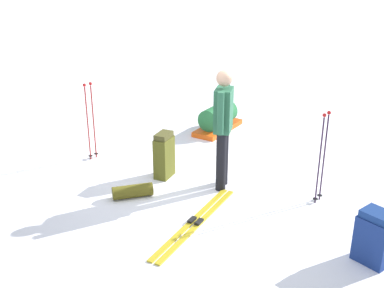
% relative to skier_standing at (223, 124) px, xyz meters
% --- Properties ---
extents(ground_plane, '(80.00, 80.00, 0.00)m').
position_rel_skier_standing_xyz_m(ground_plane, '(0.42, -0.14, -0.95)').
color(ground_plane, white).
extents(skier_standing, '(0.43, 0.43, 1.70)m').
position_rel_skier_standing_xyz_m(skier_standing, '(0.00, 0.00, 0.00)').
color(skier_standing, black).
rests_on(skier_standing, ground_plane).
extents(ski_pair_near, '(1.77, 1.06, 0.05)m').
position_rel_skier_standing_xyz_m(ski_pair_near, '(0.87, 0.64, -0.94)').
color(ski_pair_near, gold).
rests_on(ski_pair_near, ground_plane).
extents(backpack_large_dark, '(0.39, 0.35, 0.70)m').
position_rel_skier_standing_xyz_m(backpack_large_dark, '(0.53, -0.73, -0.61)').
color(backpack_large_dark, '#4E4F18').
rests_on(backpack_large_dark, ground_plane).
extents(backpack_bright, '(0.32, 0.40, 0.61)m').
position_rel_skier_standing_xyz_m(backpack_bright, '(-0.32, 2.33, -0.66)').
color(backpack_bright, navy).
rests_on(backpack_bright, ground_plane).
extents(ski_poles_planted_near, '(0.18, 0.10, 1.26)m').
position_rel_skier_standing_xyz_m(ski_poles_planted_near, '(1.16, -1.94, -0.25)').
color(ski_poles_planted_near, maroon).
rests_on(ski_poles_planted_near, ground_plane).
extents(ski_poles_planted_far, '(0.19, 0.11, 1.27)m').
position_rel_skier_standing_xyz_m(ski_poles_planted_far, '(-0.83, 1.06, -0.25)').
color(ski_poles_planted_far, '#27142C').
rests_on(ski_poles_planted_far, ground_plane).
extents(gear_sled, '(1.23, 0.88, 0.49)m').
position_rel_skier_standing_xyz_m(gear_sled, '(-1.30, -1.91, -0.73)').
color(gear_sled, '#E35112').
rests_on(gear_sled, ground_plane).
extents(sleeping_mat_rolled, '(0.58, 0.33, 0.18)m').
position_rel_skier_standing_xyz_m(sleeping_mat_rolled, '(1.22, -0.40, -0.86)').
color(sleeping_mat_rolled, '#575016').
rests_on(sleeping_mat_rolled, ground_plane).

